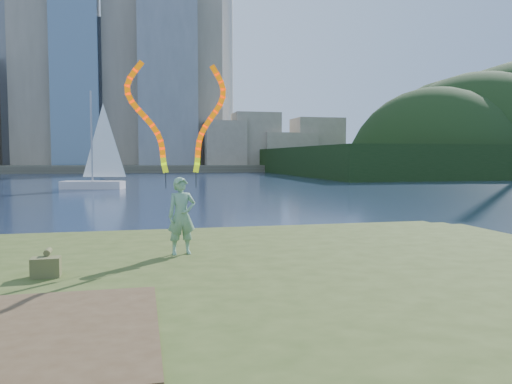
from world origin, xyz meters
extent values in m
plane|color=#19253E|center=(0.00, 0.00, 0.00)|extent=(320.00, 320.00, 0.00)
cube|color=#384719|center=(0.00, -2.50, 0.15)|extent=(20.00, 18.00, 0.30)
cube|color=#384719|center=(0.00, -2.20, 0.40)|extent=(17.00, 15.00, 0.30)
cube|color=#384719|center=(0.00, -2.00, 0.65)|extent=(14.00, 12.00, 0.30)
cube|color=#4A4536|center=(0.00, 95.00, 0.60)|extent=(320.00, 40.00, 1.20)
cylinder|color=silver|center=(18.00, 102.00, 30.20)|extent=(2.80, 2.80, 58.00)
cube|color=black|center=(55.00, 60.00, 2.00)|extent=(70.00, 42.00, 4.00)
imported|color=#1B6937|center=(-0.04, 0.64, 1.51)|extent=(0.57, 0.42, 1.43)
cylinder|color=black|center=(-0.32, 0.69, 2.18)|extent=(0.02, 0.02, 0.30)
cylinder|color=black|center=(0.24, 0.78, 2.18)|extent=(0.02, 0.02, 0.30)
cube|color=#4F5029|center=(-2.18, -0.68, 0.95)|extent=(0.42, 0.29, 0.30)
cylinder|color=#4F5029|center=(-2.18, -0.48, 1.15)|extent=(0.11, 0.28, 0.10)
cube|color=beige|center=(-4.68, 34.07, 0.30)|extent=(5.22, 2.85, 0.70)
cylinder|color=gray|center=(-4.68, 34.07, 4.18)|extent=(0.14, 0.14, 7.56)
camera|label=1|loc=(-0.75, -8.59, 2.60)|focal=35.00mm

